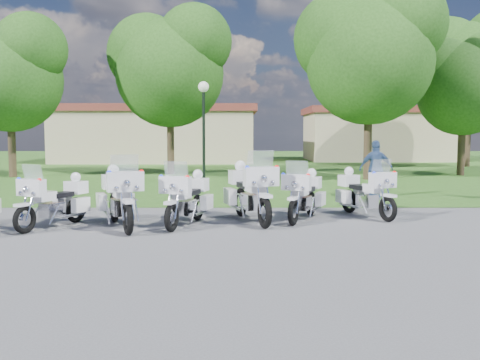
{
  "coord_description": "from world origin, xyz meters",
  "views": [
    {
      "loc": [
        0.07,
        -11.94,
        2.1
      ],
      "look_at": [
        0.08,
        1.2,
        0.95
      ],
      "focal_mm": 40.0,
      "sensor_mm": 36.0,
      "label": 1
    }
  ],
  "objects_px": {
    "motorcycle_3": "(119,196)",
    "motorcycle_6": "(304,194)",
    "motorcycle_5": "(250,191)",
    "motorcycle_4": "(187,198)",
    "lamp_post": "(204,107)",
    "motorcycle_2": "(55,200)",
    "motorcycle_7": "(364,192)",
    "bystander_c": "(376,169)"
  },
  "relations": [
    {
      "from": "motorcycle_2",
      "to": "motorcycle_4",
      "type": "bearing_deg",
      "value": -150.18
    },
    {
      "from": "motorcycle_4",
      "to": "lamp_post",
      "type": "bearing_deg",
      "value": -72.7
    },
    {
      "from": "motorcycle_2",
      "to": "motorcycle_7",
      "type": "bearing_deg",
      "value": -143.49
    },
    {
      "from": "motorcycle_4",
      "to": "lamp_post",
      "type": "relative_size",
      "value": 0.52
    },
    {
      "from": "motorcycle_3",
      "to": "motorcycle_7",
      "type": "bearing_deg",
      "value": 172.72
    },
    {
      "from": "motorcycle_2",
      "to": "lamp_post",
      "type": "relative_size",
      "value": 0.48
    },
    {
      "from": "motorcycle_6",
      "to": "motorcycle_3",
      "type": "bearing_deg",
      "value": 36.09
    },
    {
      "from": "motorcycle_7",
      "to": "bystander_c",
      "type": "distance_m",
      "value": 4.21
    },
    {
      "from": "motorcycle_6",
      "to": "bystander_c",
      "type": "relative_size",
      "value": 1.11
    },
    {
      "from": "bystander_c",
      "to": "motorcycle_3",
      "type": "bearing_deg",
      "value": 37.47
    },
    {
      "from": "motorcycle_5",
      "to": "motorcycle_6",
      "type": "height_order",
      "value": "motorcycle_5"
    },
    {
      "from": "bystander_c",
      "to": "motorcycle_4",
      "type": "bearing_deg",
      "value": 42.58
    },
    {
      "from": "motorcycle_3",
      "to": "motorcycle_4",
      "type": "height_order",
      "value": "motorcycle_3"
    },
    {
      "from": "motorcycle_2",
      "to": "motorcycle_6",
      "type": "height_order",
      "value": "motorcycle_6"
    },
    {
      "from": "motorcycle_3",
      "to": "motorcycle_6",
      "type": "xyz_separation_m",
      "value": [
        4.27,
        1.05,
        -0.08
      ]
    },
    {
      "from": "lamp_post",
      "to": "motorcycle_6",
      "type": "bearing_deg",
      "value": -71.5
    },
    {
      "from": "lamp_post",
      "to": "bystander_c",
      "type": "bearing_deg",
      "value": -37.74
    },
    {
      "from": "motorcycle_3",
      "to": "motorcycle_5",
      "type": "bearing_deg",
      "value": 173.64
    },
    {
      "from": "motorcycle_6",
      "to": "lamp_post",
      "type": "distance_m",
      "value": 9.93
    },
    {
      "from": "motorcycle_2",
      "to": "motorcycle_3",
      "type": "relative_size",
      "value": 0.86
    },
    {
      "from": "motorcycle_4",
      "to": "lamp_post",
      "type": "distance_m",
      "value": 10.18
    },
    {
      "from": "motorcycle_4",
      "to": "bystander_c",
      "type": "bearing_deg",
      "value": -121.42
    },
    {
      "from": "motorcycle_6",
      "to": "motorcycle_7",
      "type": "height_order",
      "value": "motorcycle_7"
    },
    {
      "from": "lamp_post",
      "to": "motorcycle_2",
      "type": "bearing_deg",
      "value": -104.76
    },
    {
      "from": "motorcycle_7",
      "to": "lamp_post",
      "type": "relative_size",
      "value": 0.49
    },
    {
      "from": "motorcycle_3",
      "to": "bystander_c",
      "type": "xyz_separation_m",
      "value": [
        7.17,
        5.55,
        0.24
      ]
    },
    {
      "from": "motorcycle_3",
      "to": "motorcycle_2",
      "type": "bearing_deg",
      "value": -23.07
    },
    {
      "from": "motorcycle_5",
      "to": "motorcycle_6",
      "type": "xyz_separation_m",
      "value": [
        1.33,
        0.21,
        -0.1
      ]
    },
    {
      "from": "motorcycle_2",
      "to": "motorcycle_5",
      "type": "bearing_deg",
      "value": -144.89
    },
    {
      "from": "motorcycle_2",
      "to": "motorcycle_6",
      "type": "distance_m",
      "value": 5.8
    },
    {
      "from": "motorcycle_7",
      "to": "bystander_c",
      "type": "xyz_separation_m",
      "value": [
        1.31,
        3.99,
        0.31
      ]
    },
    {
      "from": "motorcycle_3",
      "to": "bystander_c",
      "type": "distance_m",
      "value": 9.07
    },
    {
      "from": "motorcycle_2",
      "to": "motorcycle_4",
      "type": "distance_m",
      "value": 2.95
    },
    {
      "from": "lamp_post",
      "to": "bystander_c",
      "type": "distance_m",
      "value": 7.84
    },
    {
      "from": "motorcycle_7",
      "to": "bystander_c",
      "type": "relative_size",
      "value": 1.11
    },
    {
      "from": "motorcycle_2",
      "to": "motorcycle_7",
      "type": "xyz_separation_m",
      "value": [
        7.3,
        1.53,
        0.02
      ]
    },
    {
      "from": "motorcycle_5",
      "to": "motorcycle_4",
      "type": "bearing_deg",
      "value": 4.0
    },
    {
      "from": "bystander_c",
      "to": "lamp_post",
      "type": "bearing_deg",
      "value": -38.03
    },
    {
      "from": "motorcycle_5",
      "to": "lamp_post",
      "type": "xyz_separation_m",
      "value": [
        -1.72,
        9.31,
        2.45
      ]
    },
    {
      "from": "motorcycle_6",
      "to": "motorcycle_2",
      "type": "bearing_deg",
      "value": 32.48
    },
    {
      "from": "motorcycle_5",
      "to": "motorcycle_3",
      "type": "bearing_deg",
      "value": -0.81
    },
    {
      "from": "lamp_post",
      "to": "bystander_c",
      "type": "height_order",
      "value": "lamp_post"
    }
  ]
}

